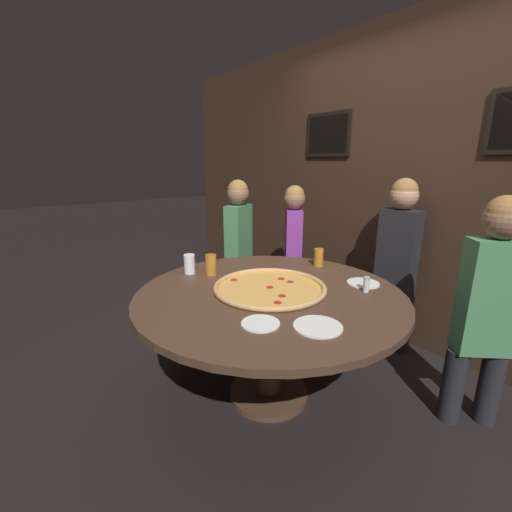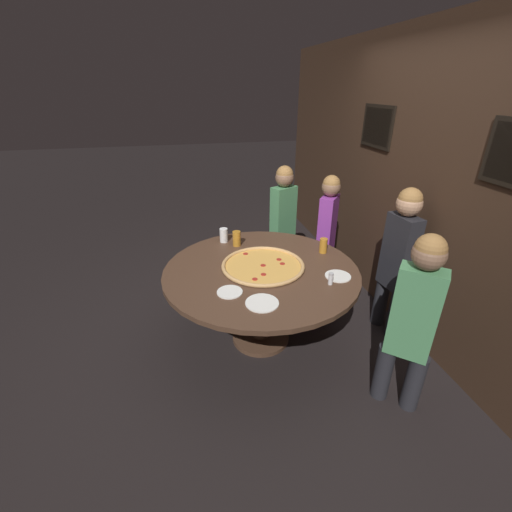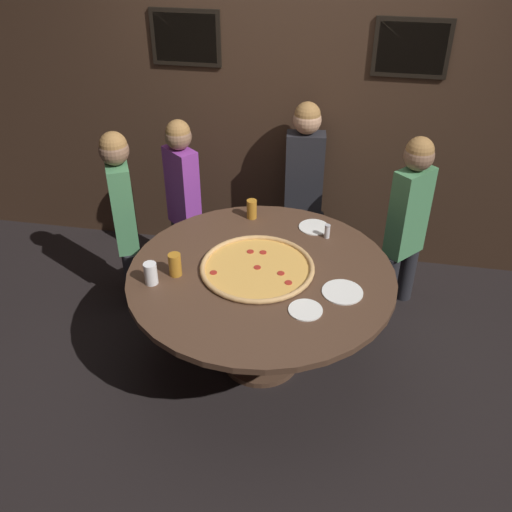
{
  "view_description": "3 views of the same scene",
  "coord_description": "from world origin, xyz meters",
  "px_view_note": "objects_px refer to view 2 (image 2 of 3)",
  "views": [
    {
      "loc": [
        1.5,
        -1.27,
        1.52
      ],
      "look_at": [
        -0.11,
        -0.02,
        0.95
      ],
      "focal_mm": 24.0,
      "sensor_mm": 36.0,
      "label": 1
    },
    {
      "loc": [
        2.44,
        -0.61,
        2.12
      ],
      "look_at": [
        -0.07,
        -0.03,
        0.83
      ],
      "focal_mm": 24.0,
      "sensor_mm": 36.0,
      "label": 2
    },
    {
      "loc": [
        0.47,
        -2.76,
        2.78
      ],
      "look_at": [
        -0.03,
        -0.01,
        0.86
      ],
      "focal_mm": 40.0,
      "sensor_mm": 36.0,
      "label": 3
    }
  ],
  "objects_px": {
    "diner_side_left": "(398,256)",
    "diner_centre_back": "(283,217)",
    "diner_side_right": "(413,317)",
    "white_plate_left_side": "(230,292)",
    "diner_far_right": "(327,227)",
    "giant_pizza": "(263,265)",
    "condiment_shaker": "(331,279)",
    "drink_cup_centre_back": "(237,239)",
    "drink_cup_by_shaker": "(224,235)",
    "dining_table": "(261,281)",
    "white_plate_near_front": "(338,276)",
    "drink_cup_beside_pizza": "(323,246)",
    "white_plate_right_side": "(262,303)"
  },
  "relations": [
    {
      "from": "drink_cup_centre_back",
      "to": "drink_cup_beside_pizza",
      "type": "xyz_separation_m",
      "value": [
        0.33,
        0.74,
        -0.0
      ]
    },
    {
      "from": "dining_table",
      "to": "drink_cup_beside_pizza",
      "type": "relative_size",
      "value": 11.99
    },
    {
      "from": "white_plate_near_front",
      "to": "diner_centre_back",
      "type": "height_order",
      "value": "diner_centre_back"
    },
    {
      "from": "diner_side_left",
      "to": "drink_cup_centre_back",
      "type": "bearing_deg",
      "value": 58.32
    },
    {
      "from": "white_plate_right_side",
      "to": "diner_side_left",
      "type": "xyz_separation_m",
      "value": [
        -0.37,
        1.32,
        0.04
      ]
    },
    {
      "from": "dining_table",
      "to": "drink_cup_centre_back",
      "type": "distance_m",
      "value": 0.55
    },
    {
      "from": "white_plate_right_side",
      "to": "diner_centre_back",
      "type": "height_order",
      "value": "diner_centre_back"
    },
    {
      "from": "diner_side_right",
      "to": "diner_side_left",
      "type": "xyz_separation_m",
      "value": [
        -0.77,
        0.4,
        0.02
      ]
    },
    {
      "from": "white_plate_left_side",
      "to": "diner_side_left",
      "type": "xyz_separation_m",
      "value": [
        -0.18,
        1.51,
        0.04
      ]
    },
    {
      "from": "condiment_shaker",
      "to": "diner_side_right",
      "type": "distance_m",
      "value": 0.64
    },
    {
      "from": "drink_cup_centre_back",
      "to": "diner_far_right",
      "type": "height_order",
      "value": "diner_far_right"
    },
    {
      "from": "drink_cup_beside_pizza",
      "to": "diner_side_left",
      "type": "height_order",
      "value": "diner_side_left"
    },
    {
      "from": "giant_pizza",
      "to": "drink_cup_by_shaker",
      "type": "bearing_deg",
      "value": -157.32
    },
    {
      "from": "giant_pizza",
      "to": "white_plate_near_front",
      "type": "bearing_deg",
      "value": 61.63
    },
    {
      "from": "giant_pizza",
      "to": "white_plate_right_side",
      "type": "xyz_separation_m",
      "value": [
        0.53,
        -0.14,
        -0.01
      ]
    },
    {
      "from": "drink_cup_by_shaker",
      "to": "diner_centre_back",
      "type": "relative_size",
      "value": 0.1
    },
    {
      "from": "drink_cup_centre_back",
      "to": "diner_centre_back",
      "type": "relative_size",
      "value": 0.11
    },
    {
      "from": "dining_table",
      "to": "diner_side_right",
      "type": "bearing_deg",
      "value": 41.6
    },
    {
      "from": "diner_side_right",
      "to": "white_plate_left_side",
      "type": "bearing_deg",
      "value": 13.4
    },
    {
      "from": "white_plate_right_side",
      "to": "diner_centre_back",
      "type": "distance_m",
      "value": 1.71
    },
    {
      "from": "dining_table",
      "to": "condiment_shaker",
      "type": "xyz_separation_m",
      "value": [
        0.36,
        0.46,
        0.17
      ]
    },
    {
      "from": "drink_cup_centre_back",
      "to": "diner_far_right",
      "type": "xyz_separation_m",
      "value": [
        -0.26,
        1.05,
        -0.08
      ]
    },
    {
      "from": "dining_table",
      "to": "diner_far_right",
      "type": "bearing_deg",
      "value": 129.54
    },
    {
      "from": "drink_cup_by_shaker",
      "to": "diner_centre_back",
      "type": "distance_m",
      "value": 0.88
    },
    {
      "from": "white_plate_near_front",
      "to": "white_plate_right_side",
      "type": "xyz_separation_m",
      "value": [
        0.23,
        -0.69,
        0.0
      ]
    },
    {
      "from": "giant_pizza",
      "to": "condiment_shaker",
      "type": "xyz_separation_m",
      "value": [
        0.39,
        0.44,
        0.04
      ]
    },
    {
      "from": "dining_table",
      "to": "diner_far_right",
      "type": "relative_size",
      "value": 1.26
    },
    {
      "from": "white_plate_right_side",
      "to": "drink_cup_centre_back",
      "type": "bearing_deg",
      "value": -179.95
    },
    {
      "from": "dining_table",
      "to": "diner_side_left",
      "type": "xyz_separation_m",
      "value": [
        0.13,
        1.2,
        0.17
      ]
    },
    {
      "from": "white_plate_left_side",
      "to": "diner_far_right",
      "type": "relative_size",
      "value": 0.15
    },
    {
      "from": "condiment_shaker",
      "to": "diner_far_right",
      "type": "bearing_deg",
      "value": 157.42
    },
    {
      "from": "diner_far_right",
      "to": "diner_side_left",
      "type": "distance_m",
      "value": 0.94
    },
    {
      "from": "diner_side_left",
      "to": "diner_centre_back",
      "type": "xyz_separation_m",
      "value": [
        -1.21,
        -0.67,
        -0.02
      ]
    },
    {
      "from": "condiment_shaker",
      "to": "dining_table",
      "type": "bearing_deg",
      "value": -128.15
    },
    {
      "from": "white_plate_right_side",
      "to": "diner_far_right",
      "type": "xyz_separation_m",
      "value": [
        -1.26,
        1.05,
        -0.01
      ]
    },
    {
      "from": "diner_far_right",
      "to": "diner_centre_back",
      "type": "height_order",
      "value": "diner_centre_back"
    },
    {
      "from": "giant_pizza",
      "to": "drink_cup_centre_back",
      "type": "height_order",
      "value": "drink_cup_centre_back"
    },
    {
      "from": "dining_table",
      "to": "white_plate_near_front",
      "type": "height_order",
      "value": "white_plate_near_front"
    },
    {
      "from": "drink_cup_centre_back",
      "to": "white_plate_right_side",
      "type": "distance_m",
      "value": 1.0
    },
    {
      "from": "white_plate_left_side",
      "to": "diner_side_left",
      "type": "relative_size",
      "value": 0.14
    },
    {
      "from": "white_plate_near_front",
      "to": "diner_side_left",
      "type": "relative_size",
      "value": 0.15
    },
    {
      "from": "drink_cup_beside_pizza",
      "to": "white_plate_right_side",
      "type": "distance_m",
      "value": 1.0
    },
    {
      "from": "diner_centre_back",
      "to": "drink_cup_by_shaker",
      "type": "bearing_deg",
      "value": -173.84
    },
    {
      "from": "giant_pizza",
      "to": "diner_far_right",
      "type": "xyz_separation_m",
      "value": [
        -0.74,
        0.91,
        -0.02
      ]
    },
    {
      "from": "condiment_shaker",
      "to": "diner_side_left",
      "type": "height_order",
      "value": "diner_side_left"
    },
    {
      "from": "diner_side_left",
      "to": "white_plate_left_side",
      "type": "bearing_deg",
      "value": 90.57
    },
    {
      "from": "giant_pizza",
      "to": "white_plate_right_side",
      "type": "bearing_deg",
      "value": -14.76
    },
    {
      "from": "drink_cup_centre_back",
      "to": "diner_side_left",
      "type": "height_order",
      "value": "diner_side_left"
    },
    {
      "from": "drink_cup_beside_pizza",
      "to": "condiment_shaker",
      "type": "distance_m",
      "value": 0.56
    },
    {
      "from": "diner_far_right",
      "to": "drink_cup_by_shaker",
      "type": "bearing_deg",
      "value": 136.91
    }
  ]
}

